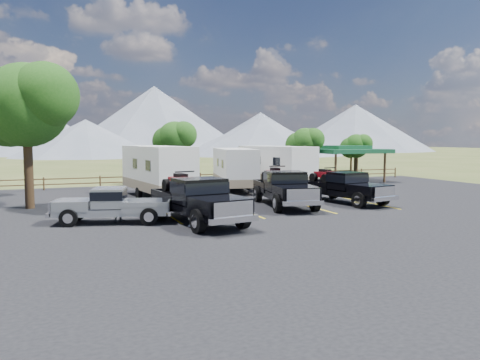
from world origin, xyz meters
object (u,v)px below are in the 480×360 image
object	(u,v)px
rig_center	(284,187)
trailer_center	(234,169)
pickup_silver	(113,205)
person_a	(192,206)
rig_right	(344,186)
tree_big_nw	(25,105)
person_b	(122,204)
pavilion	(344,150)
rig_left	(197,199)
trailer_left	(157,171)
trailer_right	(276,166)

from	to	relation	value
rig_center	trailer_center	size ratio (longest dim) A/B	0.77
pickup_silver	person_a	world-z (taller)	person_a
rig_right	pickup_silver	world-z (taller)	rig_right
tree_big_nw	pickup_silver	distance (m)	8.69
person_a	person_b	xyz separation A→B (m)	(-2.69, 2.30, -0.08)
trailer_center	pickup_silver	world-z (taller)	trailer_center
pavilion	rig_left	bearing A→B (deg)	-139.71
rig_left	pickup_silver	xyz separation A→B (m)	(-3.56, 1.24, -0.26)
rig_right	person_b	distance (m)	13.19
rig_right	trailer_left	world-z (taller)	trailer_left
rig_center	person_b	world-z (taller)	rig_center
pickup_silver	tree_big_nw	bearing A→B (deg)	-133.91
tree_big_nw	person_b	xyz separation A→B (m)	(4.16, -6.08, -4.75)
pavilion	trailer_left	distance (m)	19.14
trailer_right	pickup_silver	bearing A→B (deg)	-148.93
trailer_left	pickup_silver	bearing A→B (deg)	-121.89
rig_right	pickup_silver	size ratio (longest dim) A/B	1.15
rig_right	trailer_center	distance (m)	9.32
tree_big_nw	person_a	size ratio (longest dim) A/B	4.39
trailer_left	trailer_center	bearing A→B (deg)	13.17
rig_center	person_a	size ratio (longest dim) A/B	3.84
trailer_right	person_a	bearing A→B (deg)	-136.31
trailer_left	pickup_silver	size ratio (longest dim) A/B	1.73
rig_right	person_a	xyz separation A→B (m)	(-10.39, -4.02, -0.09)
tree_big_nw	rig_left	world-z (taller)	tree_big_nw
rig_left	trailer_left	distance (m)	9.40
trailer_left	trailer_right	xyz separation A→B (m)	(9.67, 2.69, -0.05)
rig_left	trailer_left	xyz separation A→B (m)	(0.14, 9.38, 0.65)
tree_big_nw	rig_right	xyz separation A→B (m)	(17.24, -4.36, -4.57)
pickup_silver	person_b	world-z (taller)	person_b
tree_big_nw	trailer_center	bearing A→B (deg)	17.13
person_a	person_b	size ratio (longest dim) A/B	1.10
pavilion	person_a	bearing A→B (deg)	-138.83
tree_big_nw	trailer_right	bearing A→B (deg)	14.96
pickup_silver	person_b	xyz separation A→B (m)	(0.42, 0.18, -0.01)
tree_big_nw	rig_right	bearing A→B (deg)	-14.18
pavilion	trailer_right	size ratio (longest dim) A/B	0.66
tree_big_nw	trailer_left	bearing A→B (deg)	14.17
rig_center	trailer_center	xyz separation A→B (m)	(0.27, 8.48, 0.54)
pavilion	person_b	xyz separation A→B (m)	(-21.39, -14.05, -1.94)
rig_right	trailer_left	bearing A→B (deg)	136.74
trailer_center	trailer_right	size ratio (longest dim) A/B	0.95
pavilion	rig_center	distance (m)	17.43
rig_center	trailer_center	world-z (taller)	trailer_center
person_a	rig_right	bearing A→B (deg)	-178.25
pavilion	trailer_right	world-z (taller)	trailer_right
rig_right	pickup_silver	distance (m)	13.64
tree_big_nw	pavilion	world-z (taller)	tree_big_nw
tree_big_nw	rig_center	distance (m)	14.67
rig_center	trailer_center	distance (m)	8.50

